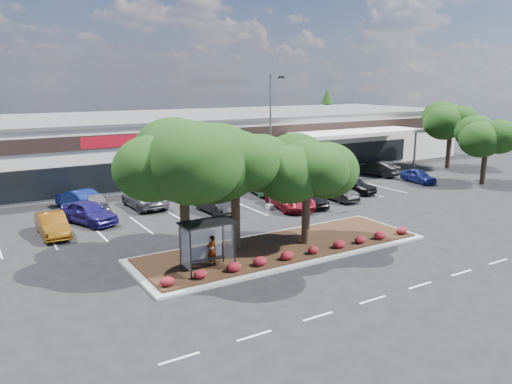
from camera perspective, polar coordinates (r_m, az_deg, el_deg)
ground at (r=28.38m, az=10.99°, el=-8.06°), size 160.00×160.00×0.00m
retail_store at (r=56.79m, az=-12.54°, el=5.42°), size 80.40×25.20×6.25m
landscape_island at (r=30.10m, az=3.00°, el=-6.38°), size 18.00×6.00×0.26m
lane_markings at (r=36.26m, az=-0.31°, el=-3.27°), size 33.12×20.06×0.01m
shrub_row at (r=28.37m, az=5.42°, el=-6.79°), size 17.00×0.80×0.50m
bus_shelter at (r=25.93m, az=-5.72°, el=-4.49°), size 2.75×1.55×2.59m
island_tree_west at (r=26.63m, az=-8.23°, el=0.12°), size 7.20×7.20×7.89m
island_tree_mid at (r=28.81m, az=-2.37°, el=0.60°), size 6.60×6.60×7.32m
island_tree_east at (r=29.81m, az=5.78°, el=0.15°), size 5.80×5.80×6.50m
tree_east_near at (r=53.50m, az=24.73°, el=4.26°), size 5.60×5.60×6.51m
tree_east_far at (r=62.11m, az=21.28°, el=6.06°), size 6.40×6.40×7.62m
conifer_north_east at (r=82.32m, az=8.06°, el=8.63°), size 3.96×3.96×9.00m
person_waiting at (r=26.85m, az=-5.06°, el=-6.64°), size 0.65×0.49×1.63m
light_pole at (r=38.53m, az=1.78°, el=4.70°), size 1.39×0.83×10.42m
car_0 at (r=35.15m, az=-22.24°, el=-3.47°), size 1.61×4.56×1.50m
car_1 at (r=37.23m, az=-18.59°, el=-2.21°), size 3.65×5.21×1.65m
car_3 at (r=38.35m, az=-4.72°, el=-1.33°), size 1.76×4.45×1.44m
car_4 at (r=39.73m, az=3.91°, el=-0.76°), size 3.61×5.93×1.54m
car_5 at (r=40.44m, az=6.33°, el=-0.64°), size 2.70×4.53×1.44m
car_6 at (r=42.97m, az=9.21°, el=0.06°), size 1.63×4.43×1.45m
car_7 at (r=45.85m, az=11.05°, el=0.80°), size 2.83×4.69×1.49m
car_8 at (r=52.29m, az=18.06°, el=1.75°), size 1.99×4.08×1.34m
car_9 at (r=41.63m, az=-19.59°, el=-0.80°), size 2.91×5.17×1.61m
car_10 at (r=40.69m, az=-17.95°, el=-1.15°), size 2.43×4.92×1.38m
car_11 at (r=40.87m, az=-12.70°, el=-0.73°), size 2.59×5.28×1.44m
car_12 at (r=43.60m, az=-5.42°, el=0.32°), size 2.47×4.37×1.40m
car_14 at (r=44.71m, az=0.62°, el=0.85°), size 2.51×5.28×1.67m
car_15 at (r=49.87m, az=7.56°, el=1.82°), size 2.92×4.53×1.43m
car_16 at (r=53.32m, az=8.11°, el=2.53°), size 2.95×4.74×1.50m
car_17 at (r=54.87m, az=13.68°, el=2.62°), size 2.53×5.02×1.58m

